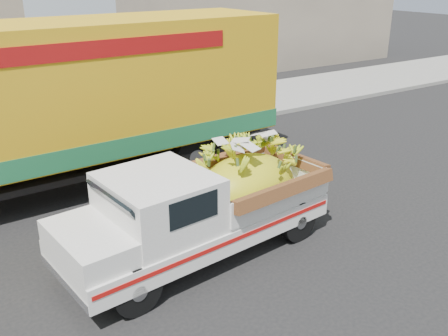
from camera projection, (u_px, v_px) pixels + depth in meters
ground at (151, 270)px, 8.57m from camera, size 100.00×100.00×0.00m
curb at (47, 155)px, 13.64m from camera, size 60.00×0.25×0.15m
sidewalk at (29, 135)px, 15.27m from camera, size 60.00×4.00×0.14m
building_right at (261, 5)px, 26.64m from camera, size 14.00×6.00×6.00m
pickup_truck at (214, 202)px, 8.95m from camera, size 5.11×2.31×1.73m
semi_trailer at (27, 106)px, 10.56m from camera, size 12.03×2.90×3.80m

